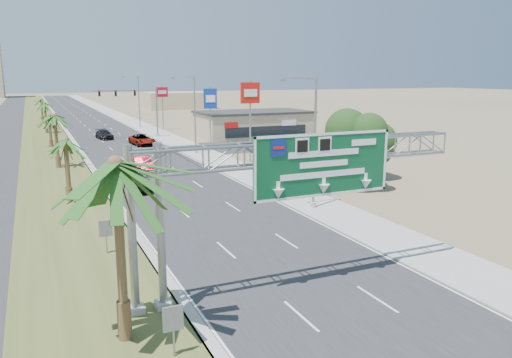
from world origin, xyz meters
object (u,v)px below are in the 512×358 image
object	(u,v)px
store_building	(254,125)
pole_sign_blue	(210,101)
palm_near	(115,165)
car_far	(104,135)
signal_mast	(144,108)
pole_sign_red_far	(162,95)
pole_sign_red_near	(250,98)
car_left_lane	(137,182)
sign_gantry	(290,164)
car_mid_lane	(142,164)
car_right_lane	(142,140)

from	to	relation	value
store_building	pole_sign_blue	distance (m)	10.80
palm_near	store_building	world-z (taller)	palm_near
palm_near	car_far	xyz separation A→B (m)	(7.87, 64.74, -6.20)
signal_mast	pole_sign_red_far	world-z (taller)	pole_sign_red_far
pole_sign_red_near	pole_sign_blue	size ratio (longest dim) A/B	1.14
signal_mast	pole_sign_red_near	xyz separation A→B (m)	(6.35, -28.58, 2.65)
car_left_lane	sign_gantry	bearing A→B (deg)	-84.75
pole_sign_red_far	car_mid_lane	bearing A→B (deg)	-106.99
car_right_lane	pole_sign_blue	xyz separation A→B (m)	(10.28, -1.03, 5.46)
pole_sign_red_far	car_left_lane	bearing A→B (deg)	-106.46
store_building	pole_sign_red_far	distance (m)	20.32
car_far	sign_gantry	bearing A→B (deg)	-96.17
sign_gantry	pole_sign_red_near	size ratio (longest dim) A/B	1.77
pole_sign_red_near	pole_sign_red_far	distance (m)	38.93
pole_sign_red_near	pole_sign_blue	xyz separation A→B (m)	(1.48, 18.42, -1.25)
signal_mast	store_building	distance (m)	18.08
car_mid_lane	store_building	bearing A→B (deg)	44.10
palm_near	car_left_lane	bearing A→B (deg)	77.87
car_left_lane	pole_sign_blue	distance (m)	33.23
car_left_lane	pole_sign_blue	size ratio (longest dim) A/B	0.57
pole_sign_blue	car_mid_lane	bearing A→B (deg)	-126.76
car_mid_lane	car_right_lane	size ratio (longest dim) A/B	0.87
store_building	car_far	size ratio (longest dim) A/B	3.58
store_building	pole_sign_blue	size ratio (longest dim) A/B	2.16
pole_sign_red_near	signal_mast	bearing A→B (deg)	102.52
sign_gantry	signal_mast	world-z (taller)	signal_mast
car_mid_lane	car_right_lane	distance (m)	20.87
store_building	pole_sign_blue	bearing A→B (deg)	-155.03
signal_mast	pole_sign_red_far	distance (m)	11.81
sign_gantry	store_building	world-z (taller)	sign_gantry
palm_near	pole_sign_red_far	xyz separation A→B (m)	(19.89, 74.30, -0.54)
car_right_lane	palm_near	bearing A→B (deg)	-109.75
car_mid_lane	car_far	distance (m)	30.35
car_far	pole_sign_blue	xyz separation A→B (m)	(14.33, -10.94, 5.52)
sign_gantry	car_mid_lane	world-z (taller)	sign_gantry
signal_mast	car_far	size ratio (longest dim) A/B	2.04
pole_sign_red_near	pole_sign_red_far	size ratio (longest dim) A/B	1.17
car_right_lane	signal_mast	bearing A→B (deg)	67.46
signal_mast	car_far	bearing A→B (deg)	173.23
store_building	car_left_lane	distance (m)	41.37
car_left_lane	pole_sign_red_far	world-z (taller)	pole_sign_red_far
car_left_lane	pole_sign_red_far	distance (m)	51.08
sign_gantry	car_left_lane	distance (m)	24.39
sign_gantry	car_mid_lane	distance (m)	32.90
car_left_lane	pole_sign_red_near	distance (m)	19.29
palm_near	pole_sign_red_near	xyz separation A→B (m)	(20.72, 35.39, 0.57)
palm_near	signal_mast	xyz separation A→B (m)	(14.37, 63.97, -2.08)
car_mid_lane	pole_sign_red_far	xyz separation A→B (m)	(12.19, 39.90, 5.58)
car_mid_lane	pole_sign_red_near	bearing A→B (deg)	3.33
sign_gantry	palm_near	world-z (taller)	palm_near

